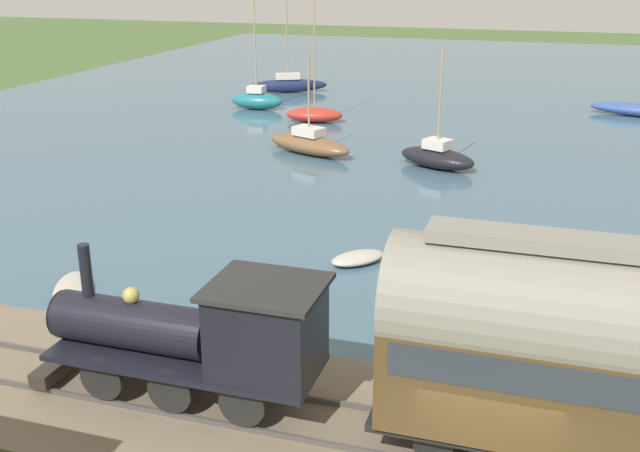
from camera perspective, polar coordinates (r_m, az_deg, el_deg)
The scene contains 12 objects.
harbor_water at distance 56.31m, azimuth 16.83°, elevation 9.13°, with size 80.00×80.00×0.01m.
steam_locomotive at distance 15.81m, azimuth -8.62°, elevation -7.98°, with size 2.04×6.43×3.20m.
passenger_coach at distance 14.13m, azimuth 21.35°, elevation -8.88°, with size 2.40×8.28×4.47m.
sailboat_red at distance 46.71m, azimuth -0.43°, elevation 8.53°, with size 2.24×3.74×7.54m.
sailboat_black at distance 36.67m, azimuth 8.91°, elevation 5.25°, with size 3.12×4.33×5.77m.
sailboat_brown at distance 38.89m, azimuth -0.85°, elevation 6.32°, with size 3.54×5.41×5.06m.
sailboat_navy at distance 57.37m, azimuth -2.48°, elevation 10.72°, with size 3.75×5.84×7.42m.
sailboat_teal at distance 50.96m, azimuth -4.85°, elevation 9.60°, with size 1.67×3.62×8.60m.
rowboat_near_shore at distance 23.74m, azimuth -18.39°, elevation -4.71°, with size 3.08×2.40×0.33m.
rowboat_mid_harbor at distance 24.93m, azimuth 2.89°, elevation -2.44°, with size 2.15×2.07×0.37m.
rowboat_far_out at distance 20.70m, azimuth 15.11°, elevation -8.04°, with size 1.92×2.24×0.35m.
rowboat_off_pier at distance 24.44m, azimuth 11.26°, elevation -3.09°, with size 1.61×2.25×0.53m.
Camera 1 is at (-11.05, -0.53, 9.61)m, focal length 42.00 mm.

